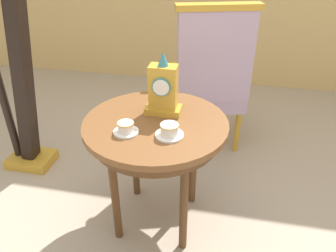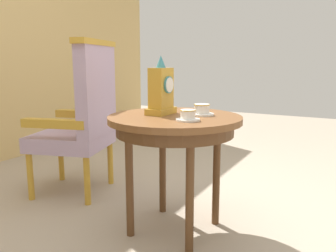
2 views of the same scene
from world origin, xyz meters
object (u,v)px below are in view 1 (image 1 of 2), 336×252
object	(u,v)px
teacup_left	(126,128)
mantel_clock	(163,90)
side_table	(156,134)
harp	(16,80)
teacup_right	(169,131)
armchair	(210,77)

from	to	relation	value
teacup_left	mantel_clock	distance (m)	0.29
side_table	harp	size ratio (longest dim) A/B	0.44
teacup_left	mantel_clock	world-z (taller)	mantel_clock
teacup_right	armchair	size ratio (longest dim) A/B	0.12
side_table	armchair	size ratio (longest dim) A/B	0.66
teacup_right	harp	world-z (taller)	harp
teacup_left	harp	bearing A→B (deg)	152.21
armchair	harp	size ratio (longest dim) A/B	0.67
teacup_left	harp	xyz separation A→B (m)	(-0.92, 0.48, -0.03)
armchair	side_table	bearing A→B (deg)	-103.28
teacup_left	teacup_right	xyz separation A→B (m)	(0.21, 0.01, 0.00)
teacup_left	side_table	bearing A→B (deg)	50.17
teacup_right	armchair	distance (m)	1.02
harp	mantel_clock	bearing A→B (deg)	-13.15
mantel_clock	teacup_right	bearing A→B (deg)	-70.92
side_table	teacup_right	distance (m)	0.19
armchair	teacup_right	bearing A→B (deg)	-96.26
mantel_clock	armchair	bearing A→B (deg)	76.51
mantel_clock	armchair	size ratio (longest dim) A/B	0.29
teacup_left	teacup_right	distance (m)	0.21
teacup_left	armchair	xyz separation A→B (m)	(0.32, 1.02, -0.12)
side_table	mantel_clock	size ratio (longest dim) A/B	2.25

